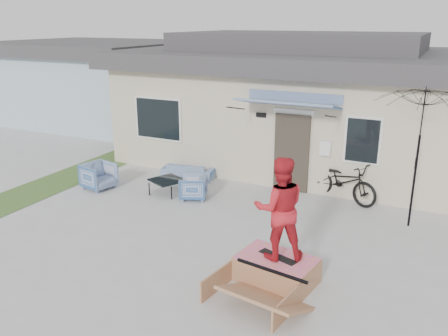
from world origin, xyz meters
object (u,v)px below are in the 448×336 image
at_px(patio_umbrella, 418,151).
at_px(skate_ramp, 276,270).
at_px(loveseat, 188,168).
at_px(skateboard, 278,256).
at_px(skater, 280,207).
at_px(armchair_left, 99,175).
at_px(bicycle, 343,177).
at_px(armchair_right, 193,186).
at_px(coffee_table, 167,186).

height_order(patio_umbrella, skate_ramp, patio_umbrella).
bearing_deg(loveseat, skateboard, 125.72).
distance_m(patio_umbrella, skater, 3.96).
distance_m(armchair_left, skate_ramp, 6.46).
relative_size(bicycle, skater, 1.08).
distance_m(loveseat, bicycle, 4.45).
xyz_separation_m(armchair_left, skate_ramp, (6.01, -2.38, -0.17)).
relative_size(armchair_right, bicycle, 0.34).
bearing_deg(armchair_left, coffee_table, -63.12).
xyz_separation_m(armchair_left, skater, (6.01, -2.33, 1.01)).
distance_m(armchair_right, bicycle, 3.84).
relative_size(coffee_table, bicycle, 0.39).
xyz_separation_m(armchair_left, coffee_table, (1.89, 0.51, -0.20)).
relative_size(armchair_right, skater, 0.37).
bearing_deg(armchair_left, skateboard, -99.39).
height_order(loveseat, bicycle, bicycle).
xyz_separation_m(coffee_table, patio_umbrella, (6.01, 0.62, 1.56)).
bearing_deg(armchair_left, skater, -99.39).
xyz_separation_m(loveseat, skater, (4.26, -4.17, 1.10)).
bearing_deg(armchair_left, bicycle, -59.84).
height_order(skateboard, skater, skater).
height_order(loveseat, armchair_left, armchair_left).
bearing_deg(armchair_right, armchair_left, -101.22).
height_order(coffee_table, skate_ramp, skate_ramp).
bearing_deg(skater, coffee_table, -62.66).
relative_size(bicycle, skate_ramp, 1.12).
xyz_separation_m(loveseat, bicycle, (4.44, 0.22, 0.34)).
relative_size(armchair_left, patio_umbrella, 0.36).
height_order(coffee_table, bicycle, bicycle).
xyz_separation_m(bicycle, skater, (-0.18, -4.39, 0.77)).
xyz_separation_m(coffee_table, skate_ramp, (4.12, -2.89, 0.03)).
distance_m(patio_umbrella, skateboard, 4.15).
height_order(armchair_right, patio_umbrella, patio_umbrella).
bearing_deg(skater, patio_umbrella, -146.64).
distance_m(armchair_left, coffee_table, 1.96).
xyz_separation_m(coffee_table, bicycle, (4.31, 1.55, 0.44)).
xyz_separation_m(armchair_right, bicycle, (3.49, 1.59, 0.30)).
height_order(patio_umbrella, skater, skater).
bearing_deg(patio_umbrella, skater, -118.52).
relative_size(armchair_left, skate_ramp, 0.45).
bearing_deg(bicycle, skater, -159.31).
xyz_separation_m(patio_umbrella, skate_ramp, (-1.89, -3.51, -1.53)).
bearing_deg(skate_ramp, armchair_right, 148.12).
bearing_deg(skateboard, bicycle, 106.04).
distance_m(bicycle, skate_ramp, 4.45).
bearing_deg(skateboard, skate_ramp, -80.48).
bearing_deg(coffee_table, loveseat, 95.58).
xyz_separation_m(bicycle, skate_ramp, (-0.19, -4.43, -0.41)).
relative_size(patio_umbrella, skate_ramp, 1.24).
height_order(skate_ramp, skater, skater).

